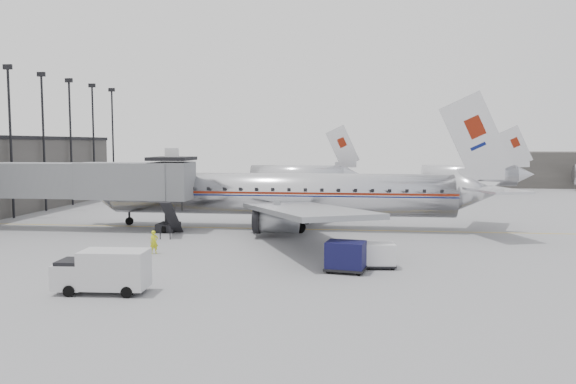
% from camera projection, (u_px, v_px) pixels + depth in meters
% --- Properties ---
extents(ground, '(160.00, 160.00, 0.00)m').
position_uv_depth(ground, '(269.00, 241.00, 43.38)').
color(ground, slate).
rests_on(ground, ground).
extents(apron_line, '(60.00, 0.15, 0.01)m').
position_uv_depth(apron_line, '(313.00, 229.00, 48.98)').
color(apron_line, gold).
rests_on(apron_line, ground).
extents(jet_bridge, '(21.00, 6.20, 7.10)m').
position_uv_depth(jet_bridge, '(85.00, 182.00, 48.56)').
color(jet_bridge, slate).
rests_on(jet_bridge, ground).
extents(floodlight_masts, '(0.90, 42.25, 15.25)m').
position_uv_depth(floodlight_masts, '(28.00, 135.00, 58.67)').
color(floodlight_masts, black).
rests_on(floodlight_masts, ground).
extents(distant_aircraft_near, '(16.39, 3.20, 10.26)m').
position_uv_depth(distant_aircraft_near, '(299.00, 175.00, 84.91)').
color(distant_aircraft_near, silver).
rests_on(distant_aircraft_near, ground).
extents(distant_aircraft_mid, '(16.39, 3.20, 10.26)m').
position_uv_depth(distant_aircraft_mid, '(470.00, 174.00, 85.89)').
color(distant_aircraft_mid, silver).
rests_on(distant_aircraft_mid, ground).
extents(airliner, '(37.83, 35.07, 11.97)m').
position_uv_depth(airliner, '(289.00, 194.00, 49.59)').
color(airliner, silver).
rests_on(airliner, ground).
extents(service_van, '(4.70, 2.03, 2.18)m').
position_uv_depth(service_van, '(103.00, 271.00, 28.14)').
color(service_van, '#BDBCBF').
rests_on(service_van, ground).
extents(baggage_cart_navy, '(2.59, 2.16, 1.81)m').
position_uv_depth(baggage_cart_navy, '(346.00, 256.00, 32.72)').
color(baggage_cart_navy, '#0D0D36').
rests_on(baggage_cart_navy, ground).
extents(baggage_cart_white, '(2.04, 1.62, 1.51)m').
position_uv_depth(baggage_cart_white, '(379.00, 255.00, 33.82)').
color(baggage_cart_white, silver).
rests_on(baggage_cart_white, ground).
extents(ramp_worker, '(0.69, 0.67, 1.59)m').
position_uv_depth(ramp_worker, '(154.00, 242.00, 38.18)').
color(ramp_worker, '#CED619').
rests_on(ramp_worker, ground).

